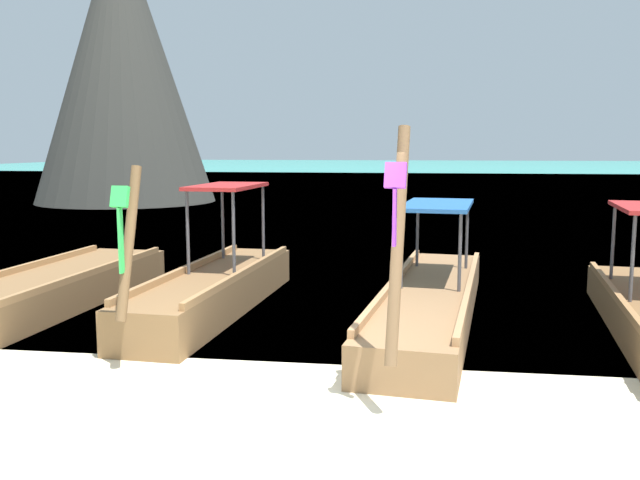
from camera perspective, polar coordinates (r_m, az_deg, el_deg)
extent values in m
plane|color=beige|center=(7.12, -3.60, -13.13)|extent=(120.00, 120.00, 0.00)
plane|color=#2DB29E|center=(67.68, 6.92, 5.70)|extent=(120.00, 120.00, 0.00)
cube|color=brown|center=(11.50, -22.26, -4.18)|extent=(1.74, 5.88, 0.52)
cube|color=#9F7246|center=(11.82, -24.99, -2.48)|extent=(0.40, 5.34, 0.10)
cube|color=#9F7246|center=(11.09, -19.52, -2.83)|extent=(0.40, 5.34, 0.10)
cube|color=brown|center=(10.70, -8.90, -4.38)|extent=(1.41, 5.24, 0.59)
cube|color=#9F7246|center=(10.81, -11.37, -2.45)|extent=(0.40, 4.76, 0.10)
cube|color=#9F7246|center=(10.47, -6.42, -2.68)|extent=(0.40, 4.76, 0.10)
cylinder|color=brown|center=(8.06, -15.89, -0.22)|extent=(0.16, 0.64, 1.77)
cube|color=green|center=(7.86, -16.59, 3.53)|extent=(0.21, 0.14, 0.25)
cube|color=green|center=(7.90, -16.52, -0.05)|extent=(0.04, 0.08, 0.75)
cylinder|color=#4C4C51|center=(10.56, -11.14, 0.59)|extent=(0.05, 0.05, 1.29)
cylinder|color=#4C4C51|center=(10.29, -7.33, 0.49)|extent=(0.05, 0.05, 1.29)
cylinder|color=#4C4C51|center=(11.99, -8.24, 1.52)|extent=(0.05, 0.05, 1.29)
cylinder|color=#4C4C51|center=(11.76, -4.84, 1.45)|extent=(0.05, 0.05, 1.29)
cube|color=#AD2323|center=(11.08, -7.89, 4.52)|extent=(1.02, 1.81, 0.06)
cube|color=olive|center=(10.09, 9.32, -5.39)|extent=(1.96, 6.45, 0.50)
cube|color=#AF7F52|center=(10.09, 6.22, -3.58)|extent=(0.80, 5.81, 0.10)
cube|color=#AF7F52|center=(9.99, 12.53, -3.85)|extent=(0.80, 5.81, 0.10)
cylinder|color=brown|center=(6.55, 6.59, -0.28)|extent=(0.22, 0.80, 2.28)
cube|color=purple|center=(6.30, 6.41, 5.47)|extent=(0.21, 0.15, 0.25)
cube|color=purple|center=(6.31, 6.33, 1.91)|extent=(0.04, 0.08, 0.54)
cylinder|color=#4C4C51|center=(9.83, 6.91, -0.88)|extent=(0.06, 0.06, 1.12)
cylinder|color=#4C4C51|center=(9.75, 11.77, -1.06)|extent=(0.06, 0.06, 1.12)
cylinder|color=#4C4C51|center=(11.70, 8.25, 0.50)|extent=(0.06, 0.06, 1.12)
cylinder|color=#4C4C51|center=(11.63, 12.33, 0.36)|extent=(0.06, 0.06, 1.12)
cube|color=#235BA3|center=(10.65, 9.92, 2.93)|extent=(1.26, 2.21, 0.06)
cube|color=#996C3F|center=(10.10, 23.80, -4.31)|extent=(0.68, 4.98, 0.10)
cylinder|color=#4C4C51|center=(9.89, 24.95, -1.44)|extent=(0.06, 0.06, 1.18)
cylinder|color=#4C4C51|center=(11.49, 23.56, -0.16)|extent=(0.06, 0.06, 1.18)
cone|color=#383833|center=(32.97, -16.42, 14.35)|extent=(8.17, 8.17, 12.86)
cone|color=#3D3D38|center=(34.51, -19.24, 7.38)|extent=(4.06, 4.06, 4.98)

